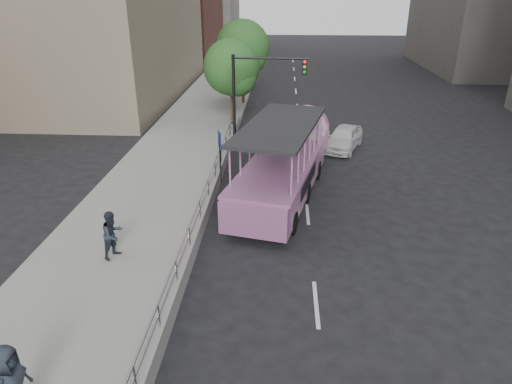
{
  "coord_description": "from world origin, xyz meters",
  "views": [
    {
      "loc": [
        -0.12,
        -12.99,
        8.56
      ],
      "look_at": [
        -1.05,
        2.57,
        1.51
      ],
      "focal_mm": 32.0,
      "sensor_mm": 36.0,
      "label": 1
    }
  ],
  "objects_px": {
    "street_tree_far": "(244,49)",
    "parking_sign": "(220,151)",
    "pedestrian_mid": "(113,234)",
    "car": "(344,138)",
    "duck_boat": "(287,163)",
    "traffic_signal": "(255,86)",
    "street_tree_near": "(233,70)"
  },
  "relations": [
    {
      "from": "street_tree_far",
      "to": "parking_sign",
      "type": "bearing_deg",
      "value": -89.6
    },
    {
      "from": "parking_sign",
      "to": "pedestrian_mid",
      "type": "bearing_deg",
      "value": -109.89
    },
    {
      "from": "car",
      "to": "pedestrian_mid",
      "type": "bearing_deg",
      "value": -104.82
    },
    {
      "from": "duck_boat",
      "to": "pedestrian_mid",
      "type": "height_order",
      "value": "duck_boat"
    },
    {
      "from": "parking_sign",
      "to": "traffic_signal",
      "type": "xyz_separation_m",
      "value": [
        1.29,
        5.55,
        1.9
      ]
    },
    {
      "from": "pedestrian_mid",
      "to": "street_tree_far",
      "type": "distance_m",
      "value": 22.54
    },
    {
      "from": "car",
      "to": "street_tree_near",
      "type": "bearing_deg",
      "value": 172.06
    },
    {
      "from": "duck_boat",
      "to": "parking_sign",
      "type": "xyz_separation_m",
      "value": [
        -3.11,
        0.61,
        0.31
      ]
    },
    {
      "from": "duck_boat",
      "to": "car",
      "type": "xyz_separation_m",
      "value": [
        3.27,
        5.9,
        -0.63
      ]
    },
    {
      "from": "duck_boat",
      "to": "parking_sign",
      "type": "height_order",
      "value": "duck_boat"
    },
    {
      "from": "pedestrian_mid",
      "to": "traffic_signal",
      "type": "distance_m",
      "value": 13.53
    },
    {
      "from": "street_tree_near",
      "to": "duck_boat",
      "type": "bearing_deg",
      "value": -70.38
    },
    {
      "from": "car",
      "to": "street_tree_far",
      "type": "relative_size",
      "value": 0.61
    },
    {
      "from": "pedestrian_mid",
      "to": "car",
      "type": "bearing_deg",
      "value": -8.85
    },
    {
      "from": "car",
      "to": "street_tree_far",
      "type": "bearing_deg",
      "value": 144.76
    },
    {
      "from": "parking_sign",
      "to": "traffic_signal",
      "type": "relative_size",
      "value": 0.48
    },
    {
      "from": "car",
      "to": "traffic_signal",
      "type": "xyz_separation_m",
      "value": [
        -5.09,
        0.26,
        2.83
      ]
    },
    {
      "from": "duck_boat",
      "to": "parking_sign",
      "type": "distance_m",
      "value": 3.19
    },
    {
      "from": "car",
      "to": "pedestrian_mid",
      "type": "height_order",
      "value": "pedestrian_mid"
    },
    {
      "from": "street_tree_far",
      "to": "car",
      "type": "bearing_deg",
      "value": -56.19
    },
    {
      "from": "traffic_signal",
      "to": "pedestrian_mid",
      "type": "bearing_deg",
      "value": -107.0
    },
    {
      "from": "pedestrian_mid",
      "to": "street_tree_far",
      "type": "xyz_separation_m",
      "value": [
        2.5,
        22.17,
        3.18
      ]
    },
    {
      "from": "duck_boat",
      "to": "traffic_signal",
      "type": "bearing_deg",
      "value": 106.47
    },
    {
      "from": "duck_boat",
      "to": "parking_sign",
      "type": "bearing_deg",
      "value": 168.95
    },
    {
      "from": "street_tree_far",
      "to": "pedestrian_mid",
      "type": "bearing_deg",
      "value": -96.43
    },
    {
      "from": "duck_boat",
      "to": "street_tree_far",
      "type": "bearing_deg",
      "value": 101.66
    },
    {
      "from": "traffic_signal",
      "to": "parking_sign",
      "type": "bearing_deg",
      "value": -103.11
    },
    {
      "from": "duck_boat",
      "to": "street_tree_near",
      "type": "bearing_deg",
      "value": 109.62
    },
    {
      "from": "car",
      "to": "parking_sign",
      "type": "relative_size",
      "value": 1.56
    },
    {
      "from": "duck_boat",
      "to": "pedestrian_mid",
      "type": "relative_size",
      "value": 6.5
    },
    {
      "from": "duck_boat",
      "to": "street_tree_far",
      "type": "distance_m",
      "value": 16.2
    },
    {
      "from": "traffic_signal",
      "to": "street_tree_far",
      "type": "relative_size",
      "value": 0.81
    }
  ]
}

